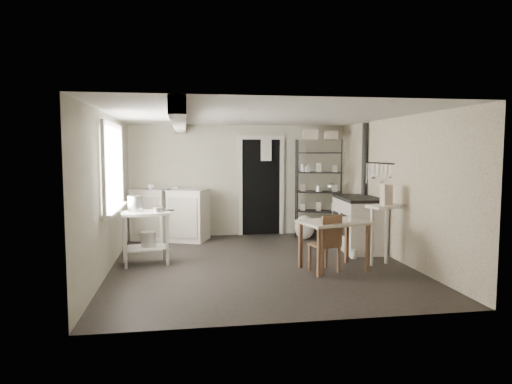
{
  "coord_description": "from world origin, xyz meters",
  "views": [
    {
      "loc": [
        -1.14,
        -6.94,
        1.76
      ],
      "look_at": [
        0.0,
        0.3,
        1.1
      ],
      "focal_mm": 32.0,
      "sensor_mm": 36.0,
      "label": 1
    }
  ],
  "objects": [
    {
      "name": "prep_table",
      "position": [
        -1.75,
        0.24,
        0.4
      ],
      "size": [
        0.8,
        0.63,
        0.82
      ],
      "primitive_type": null,
      "rotation": [
        0.0,
        0.0,
        0.17
      ],
      "color": "silver",
      "rests_on": "ground"
    },
    {
      "name": "wall_back",
      "position": [
        0.0,
        2.5,
        1.15
      ],
      "size": [
        4.5,
        0.02,
        2.3
      ],
      "primitive_type": "cube",
      "color": "#BAB69F",
      "rests_on": "ground"
    },
    {
      "name": "floor_crock",
      "position": [
        1.59,
        0.09,
        0.07
      ],
      "size": [
        0.14,
        0.14,
        0.14
      ],
      "primitive_type": "cylinder",
      "rotation": [
        0.0,
        0.0,
        -0.37
      ],
      "color": "silver",
      "rests_on": "ground"
    },
    {
      "name": "shelf_rack",
      "position": [
        1.58,
        2.06,
        0.95
      ],
      "size": [
        1.01,
        0.67,
        1.99
      ],
      "primitive_type": null,
      "rotation": [
        0.0,
        0.0,
        -0.35
      ],
      "color": "black",
      "rests_on": "ground"
    },
    {
      "name": "wallpaper_panel",
      "position": [
        2.24,
        0.0,
        1.15
      ],
      "size": [
        0.01,
        5.0,
        2.3
      ],
      "primitive_type": null,
      "color": "beige",
      "rests_on": "wall_right"
    },
    {
      "name": "storage_box_b",
      "position": [
        1.8,
        2.03,
        1.99
      ],
      "size": [
        0.29,
        0.27,
        0.17
      ],
      "primitive_type": "cube",
      "rotation": [
        0.0,
        0.0,
        -0.13
      ],
      "color": "beige",
      "rests_on": "shelf_rack"
    },
    {
      "name": "wall_left",
      "position": [
        -2.25,
        0.0,
        1.15
      ],
      "size": [
        0.02,
        5.0,
        2.3
      ],
      "primitive_type": "cube",
      "color": "#BAB69F",
      "rests_on": "ground"
    },
    {
      "name": "shelf_jar",
      "position": [
        1.34,
        2.05,
        1.36
      ],
      "size": [
        0.09,
        0.09,
        0.18
      ],
      "primitive_type": "imported",
      "rotation": [
        0.0,
        0.0,
        0.11
      ],
      "color": "silver",
      "rests_on": "shelf_rack"
    },
    {
      "name": "window",
      "position": [
        -2.22,
        0.2,
        1.5
      ],
      "size": [
        0.12,
        1.76,
        1.28
      ],
      "primitive_type": null,
      "color": "silver",
      "rests_on": "wall_left"
    },
    {
      "name": "base_cabinets",
      "position": [
        -1.42,
        2.18,
        0.46
      ],
      "size": [
        1.67,
        1.16,
        1.01
      ],
      "primitive_type": null,
      "rotation": [
        0.0,
        0.0,
        -0.36
      ],
      "color": "silver",
      "rests_on": "ground"
    },
    {
      "name": "side_ledge",
      "position": [
        1.95,
        -0.33,
        0.43
      ],
      "size": [
        0.67,
        0.49,
        0.93
      ],
      "primitive_type": null,
      "rotation": [
        0.0,
        0.0,
        0.31
      ],
      "color": "silver",
      "rests_on": "ground"
    },
    {
      "name": "doorway",
      "position": [
        0.45,
        2.47,
        1.0
      ],
      "size": [
        0.96,
        0.1,
        2.08
      ],
      "primitive_type": null,
      "color": "silver",
      "rests_on": "ground"
    },
    {
      "name": "utensil_rail",
      "position": [
        2.19,
        0.6,
        1.55
      ],
      "size": [
        0.06,
        1.2,
        0.44
      ],
      "primitive_type": null,
      "color": "silver",
      "rests_on": "wall_right"
    },
    {
      "name": "floor",
      "position": [
        0.0,
        0.0,
        0.0
      ],
      "size": [
        5.0,
        5.0,
        0.0
      ],
      "primitive_type": "plane",
      "color": "black",
      "rests_on": "ground"
    },
    {
      "name": "wall_right",
      "position": [
        2.25,
        0.0,
        1.15
      ],
      "size": [
        0.02,
        5.0,
        2.3
      ],
      "primitive_type": "cube",
      "color": "#BAB69F",
      "rests_on": "ground"
    },
    {
      "name": "ceiling",
      "position": [
        0.0,
        0.0,
        2.3
      ],
      "size": [
        5.0,
        5.0,
        0.0
      ],
      "primitive_type": "plane",
      "rotation": [
        3.14,
        0.0,
        0.0
      ],
      "color": "silver",
      "rests_on": "wall_back"
    },
    {
      "name": "wall_front",
      "position": [
        0.0,
        -2.5,
        1.15
      ],
      "size": [
        4.5,
        0.02,
        2.3
      ],
      "primitive_type": "cube",
      "color": "#BAB69F",
      "rests_on": "ground"
    },
    {
      "name": "chair",
      "position": [
        0.86,
        -0.63,
        0.48
      ],
      "size": [
        0.46,
        0.47,
        0.85
      ],
      "primitive_type": null,
      "rotation": [
        0.0,
        0.0,
        0.35
      ],
      "color": "#533523",
      "rests_on": "ground"
    },
    {
      "name": "mixing_bowl",
      "position": [
        -1.33,
        2.17,
        0.95
      ],
      "size": [
        0.35,
        0.35,
        0.07
      ],
      "primitive_type": "imported",
      "rotation": [
        0.0,
        0.0,
        -0.34
      ],
      "color": "silver",
      "rests_on": "base_cabinets"
    },
    {
      "name": "saucepan",
      "position": [
        -1.54,
        0.17,
        0.85
      ],
      "size": [
        0.19,
        0.19,
        0.1
      ],
      "primitive_type": "cylinder",
      "rotation": [
        0.0,
        0.0,
        0.1
      ],
      "color": "silver",
      "rests_on": "prep_table"
    },
    {
      "name": "work_table",
      "position": [
        1.04,
        -0.54,
        0.38
      ],
      "size": [
        1.1,
        0.89,
        0.73
      ],
      "primitive_type": null,
      "rotation": [
        0.0,
        0.0,
        0.25
      ],
      "color": "beige",
      "rests_on": "ground"
    },
    {
      "name": "counter_cup",
      "position": [
        -1.78,
        2.04,
        0.97
      ],
      "size": [
        0.16,
        0.16,
        0.11
      ],
      "primitive_type": "imported",
      "rotation": [
        0.0,
        0.0,
        0.18
      ],
      "color": "silver",
      "rests_on": "base_cabinets"
    },
    {
      "name": "oats_box",
      "position": [
        1.94,
        -0.34,
        1.01
      ],
      "size": [
        0.15,
        0.23,
        0.32
      ],
      "primitive_type": "cube",
      "rotation": [
        0.0,
        0.0,
        -0.09
      ],
      "color": "beige",
      "rests_on": "side_ledge"
    },
    {
      "name": "stove",
      "position": [
        1.92,
        0.73,
        0.44
      ],
      "size": [
        0.74,
        1.24,
        0.94
      ],
      "primitive_type": null,
      "rotation": [
        0.0,
        0.0,
        -0.07
      ],
      "color": "silver",
      "rests_on": "ground"
    },
    {
      "name": "storage_box_a",
      "position": [
        1.39,
        2.09,
        2.01
      ],
      "size": [
        0.33,
        0.29,
        0.2
      ],
      "primitive_type": "cube",
      "rotation": [
        0.0,
        0.0,
        -0.13
      ],
      "color": "beige",
      "rests_on": "shelf_rack"
    },
    {
      "name": "flour_sack",
      "position": [
        1.22,
        1.81,
        0.24
      ],
      "size": [
        0.41,
        0.35,
        0.48
      ],
      "primitive_type": "ellipsoid",
      "rotation": [
        0.0,
        0.0,
        0.04
      ],
      "color": "silver",
      "rests_on": "ground"
    },
    {
      "name": "table_cup",
      "position": [
        1.26,
        -0.62,
        0.8
      ],
      "size": [
        0.09,
        0.09,
        0.09
      ],
      "primitive_type": "imported",
      "rotation": [
        0.0,
        0.0,
        0.03
      ],
      "color": "silver",
      "rests_on": "work_table"
    },
    {
      "name": "stovepipe",
      "position": [
        2.18,
        1.14,
        1.59
      ],
      "size": [
        0.1,
        0.1,
        1.28
      ],
      "primitive_type": null,
      "rotation": [
        0.0,
        0.0,
        -0.02
      ],
      "color": "black",
      "rests_on": "stove"
    },
    {
      "name": "bucket",
      "position": [
        -1.71,
        0.23,
        0.39
      ],
      "size": [
        0.25,
        0.25,
        0.24
      ],
      "primitive_type": "cylinder",
      "rotation": [
        0.0,
        0.0,
        -0.1
      ],
      "color": "silver",
      "rests_on": "prep_table"
    },
    {
      "name": "ceiling_beam",
      "position": [
        -1.2,
        0.0,
        2.2
      ],
      "size": [
        0.18,
        5.0,
        0.18
      ],
      "primitive_type": null,
      "color": "silver",
      "rests_on": "ceiling"
    },
    {
      "name": "stockpot",
      "position": [
        -1.89,
        0.28,
        0.94
      ],
      "size": [
        0.31,
        0.31,
        0.26
      ],
      "primitive_type": "cylinder",
      "rotation": [
        0.0,
        0.0,
        -0.39
      ],
      "color": "silver",
      "rests_on": "prep_table"
    }
  ]
}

